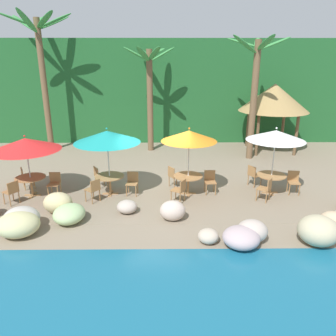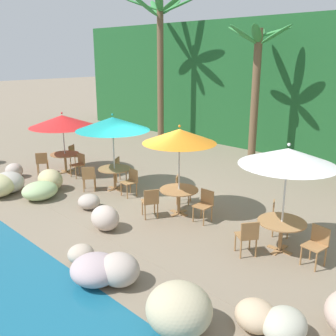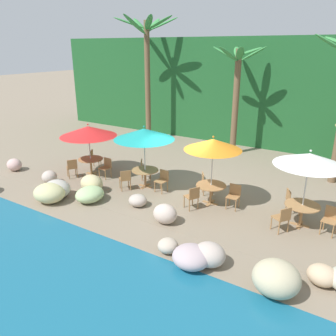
{
  "view_description": "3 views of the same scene",
  "coord_description": "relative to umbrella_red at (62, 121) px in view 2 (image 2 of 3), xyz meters",
  "views": [
    {
      "loc": [
        0.32,
        -11.7,
        4.94
      ],
      "look_at": [
        0.44,
        -0.01,
        0.99
      ],
      "focal_mm": 34.89,
      "sensor_mm": 36.0,
      "label": 1
    },
    {
      "loc": [
        8.21,
        -7.72,
        4.39
      ],
      "look_at": [
        0.17,
        0.42,
        1.03
      ],
      "focal_mm": 41.35,
      "sensor_mm": 36.0,
      "label": 2
    },
    {
      "loc": [
        5.86,
        -10.57,
        5.48
      ],
      "look_at": [
        -0.66,
        -0.16,
        1.03
      ],
      "focal_mm": 35.99,
      "sensor_mm": 36.0,
      "label": 3
    }
  ],
  "objects": [
    {
      "name": "chair_teal_inland",
      "position": [
        2.38,
        0.79,
        -1.49
      ],
      "size": [
        0.59,
        0.58,
        0.87
      ],
      "color": "#9E7042",
      "rests_on": "ground"
    },
    {
      "name": "umbrella_red",
      "position": [
        0.0,
        0.0,
        0.0
      ],
      "size": [
        2.48,
        2.48,
        2.34
      ],
      "color": "silver",
      "rests_on": "ground"
    },
    {
      "name": "umbrella_teal",
      "position": [
        2.92,
        0.12,
        0.24
      ],
      "size": [
        2.42,
        2.42,
        2.57
      ],
      "color": "silver",
      "rests_on": "ground"
    },
    {
      "name": "palm_tree_second",
      "position": [
        4.22,
        6.41,
        1.67
      ],
      "size": [
        2.72,
        2.62,
        5.52
      ],
      "color": "brown",
      "rests_on": "ground"
    },
    {
      "name": "dining_table_orange",
      "position": [
        5.88,
        0.11,
        -1.39
      ],
      "size": [
        1.1,
        1.1,
        0.74
      ],
      "color": "#A37547",
      "rests_on": "ground"
    },
    {
      "name": "chair_teal_seaward",
      "position": [
        3.77,
        0.12,
        -1.49
      ],
      "size": [
        0.47,
        0.47,
        0.87
      ],
      "color": "#9E7042",
      "rests_on": "ground"
    },
    {
      "name": "chair_red_left",
      "position": [
        -0.38,
        -0.77,
        -1.49
      ],
      "size": [
        0.59,
        0.58,
        0.87
      ],
      "color": "#9E7042",
      "rests_on": "ground"
    },
    {
      "name": "umbrella_orange",
      "position": [
        5.88,
        0.11,
        0.26
      ],
      "size": [
        2.04,
        2.04,
        2.58
      ],
      "color": "silver",
      "rests_on": "ground"
    },
    {
      "name": "chair_red_seaward",
      "position": [
        0.85,
        0.07,
        -1.49
      ],
      "size": [
        0.43,
        0.44,
        0.87
      ],
      "color": "#9E7042",
      "rests_on": "ground"
    },
    {
      "name": "chair_white_inland",
      "position": [
        8.55,
        0.87,
        -1.49
      ],
      "size": [
        0.58,
        0.57,
        0.87
      ],
      "color": "#9E7042",
      "rests_on": "ground"
    },
    {
      "name": "foliage_backdrop",
      "position": [
        4.68,
        9.3,
        1.0
      ],
      "size": [
        28.0,
        2.4,
        6.0
      ],
      "color": "#1E5628",
      "rests_on": "ground"
    },
    {
      "name": "chair_white_left",
      "position": [
        8.64,
        -0.58,
        -1.49
      ],
      "size": [
        0.59,
        0.59,
        0.87
      ],
      "color": "#9E7042",
      "rests_on": "ground"
    },
    {
      "name": "ground_plane",
      "position": [
        4.68,
        0.3,
        -2.0
      ],
      "size": [
        120.0,
        120.0,
        0.0
      ],
      "primitive_type": "plane",
      "color": "gray"
    },
    {
      "name": "chair_teal_left",
      "position": [
        2.46,
        -0.6,
        -1.49
      ],
      "size": [
        0.6,
        0.59,
        0.87
      ],
      "color": "#9E7042",
      "rests_on": "ground"
    },
    {
      "name": "dining_table_white",
      "position": [
        9.04,
        0.17,
        -1.39
      ],
      "size": [
        1.1,
        1.1,
        0.74
      ],
      "color": "#A37547",
      "rests_on": "ground"
    },
    {
      "name": "umbrella_white",
      "position": [
        9.04,
        0.17,
        0.26
      ],
      "size": [
        2.13,
        2.13,
        2.57
      ],
      "color": "silver",
      "rests_on": "ground"
    },
    {
      "name": "dining_table_red",
      "position": [
        0.0,
        -0.0,
        -1.39
      ],
      "size": [
        1.1,
        1.1,
        0.74
      ],
      "color": "#A37547",
      "rests_on": "ground"
    },
    {
      "name": "chair_orange_seaward",
      "position": [
        6.72,
        0.23,
        -1.49
      ],
      "size": [
        0.44,
        0.44,
        0.87
      ],
      "color": "#9E7042",
      "rests_on": "ground"
    },
    {
      "name": "rock_seawall",
      "position": [
        4.69,
        -2.59,
        -1.67
      ],
      "size": [
        15.75,
        3.43,
        0.84
      ],
      "color": "#CDA6A1",
      "rests_on": "ground"
    },
    {
      "name": "terrace_deck",
      "position": [
        4.68,
        0.3,
        -2.0
      ],
      "size": [
        18.0,
        5.2,
        0.01
      ],
      "color": "gray",
      "rests_on": "ground"
    },
    {
      "name": "palm_tree_nearest",
      "position": [
        -1.39,
        6.5,
        2.88
      ],
      "size": [
        3.55,
        3.63,
        7.14
      ],
      "color": "brown",
      "rests_on": "ground"
    },
    {
      "name": "chair_red_inland",
      "position": [
        -0.49,
        0.7,
        -1.49
      ],
      "size": [
        0.58,
        0.57,
        0.87
      ],
      "color": "#9E7042",
      "rests_on": "ground"
    },
    {
      "name": "chair_orange_inland",
      "position": [
        5.34,
        0.78,
        -1.49
      ],
      "size": [
        0.59,
        0.58,
        0.87
      ],
      "color": "#9E7042",
      "rests_on": "ground"
    },
    {
      "name": "chair_white_seaward",
      "position": [
        9.9,
        0.15,
        -1.49
      ],
      "size": [
        0.47,
        0.48,
        0.87
      ],
      "color": "#9E7042",
      "rests_on": "ground"
    },
    {
      "name": "chair_orange_left",
      "position": [
        5.54,
        -0.67,
        -1.49
      ],
      "size": [
        0.58,
        0.58,
        0.87
      ],
      "color": "#9E7042",
      "rests_on": "ground"
    },
    {
      "name": "dining_table_teal",
      "position": [
        2.92,
        0.12,
        -1.39
      ],
      "size": [
        1.1,
        1.1,
        0.74
      ],
      "color": "#A37547",
      "rests_on": "ground"
    }
  ]
}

